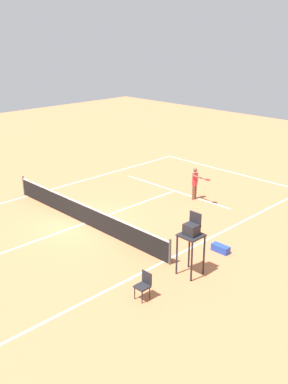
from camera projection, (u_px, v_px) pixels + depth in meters
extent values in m
plane|color=#D37A4C|center=(84.00, 223.00, 20.51)|extent=(60.00, 60.00, 0.00)
cube|color=white|center=(228.00, 171.00, 28.09)|extent=(10.15, 0.10, 0.01)
cube|color=white|center=(164.00, 261.00, 17.11)|extent=(0.10, 23.00, 0.01)
cube|color=white|center=(28.00, 196.00, 23.90)|extent=(0.10, 23.00, 0.01)
cube|color=white|center=(175.00, 191.00, 24.68)|extent=(7.62, 0.10, 0.01)
cube|color=white|center=(84.00, 223.00, 20.51)|extent=(0.10, 12.65, 0.01)
cylinder|color=#4C4C51|center=(170.00, 252.00, 16.73)|extent=(0.10, 0.10, 1.07)
cylinder|color=#4C4C51|center=(24.00, 185.00, 23.92)|extent=(0.10, 0.10, 1.07)
cube|color=black|center=(84.00, 214.00, 20.35)|extent=(10.75, 0.03, 0.91)
cube|color=white|center=(84.00, 205.00, 20.19)|extent=(10.75, 0.04, 0.06)
cylinder|color=brown|center=(196.00, 192.00, 23.39)|extent=(0.12, 0.12, 0.81)
cylinder|color=brown|center=(193.00, 192.00, 23.26)|extent=(0.12, 0.12, 0.81)
cylinder|color=red|center=(195.00, 179.00, 23.08)|extent=(0.28, 0.28, 0.63)
sphere|color=brown|center=(195.00, 170.00, 22.91)|extent=(0.23, 0.23, 0.23)
cylinder|color=brown|center=(197.00, 178.00, 23.19)|extent=(0.09, 0.09, 0.56)
cylinder|color=brown|center=(197.00, 177.00, 22.68)|extent=(0.56, 0.10, 0.09)
cylinder|color=black|center=(203.00, 179.00, 22.41)|extent=(0.26, 0.04, 0.04)
ellipsoid|color=red|center=(208.00, 180.00, 22.21)|extent=(0.32, 0.29, 0.04)
sphere|color=#CCE033|center=(197.00, 208.00, 22.22)|extent=(0.07, 0.07, 0.07)
cylinder|color=#232328|center=(192.00, 262.00, 15.52)|extent=(0.07, 0.07, 1.55)
cylinder|color=#232328|center=(177.00, 255.00, 15.98)|extent=(0.07, 0.07, 1.55)
cylinder|color=#232328|center=(204.00, 255.00, 15.98)|extent=(0.07, 0.07, 1.55)
cylinder|color=#232328|center=(189.00, 249.00, 16.45)|extent=(0.07, 0.07, 1.55)
cube|color=#232328|center=(191.00, 235.00, 15.70)|extent=(0.80, 0.80, 0.06)
cube|color=#232328|center=(191.00, 229.00, 15.62)|extent=(0.50, 0.44, 0.40)
cube|color=#232328|center=(195.00, 219.00, 15.64)|extent=(0.50, 0.06, 0.50)
cylinder|color=#262626|center=(142.00, 297.00, 14.41)|extent=(0.04, 0.04, 0.45)
cylinder|color=#262626|center=(135.00, 293.00, 14.65)|extent=(0.04, 0.04, 0.45)
cylinder|color=#262626|center=(150.00, 293.00, 14.64)|extent=(0.04, 0.04, 0.45)
cylinder|color=#262626|center=(142.00, 289.00, 14.88)|extent=(0.04, 0.04, 0.45)
cube|color=#232328|center=(142.00, 287.00, 14.56)|extent=(0.44, 0.44, 0.06)
cube|color=#232328|center=(147.00, 278.00, 14.61)|extent=(0.44, 0.04, 0.44)
cube|color=#2647B7|center=(221.00, 248.00, 17.82)|extent=(0.76, 0.32, 0.30)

